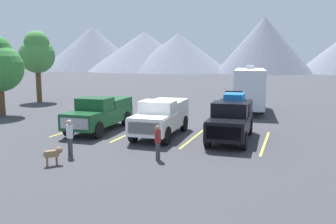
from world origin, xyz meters
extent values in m
plane|color=#38383D|center=(0.00, 0.00, 0.00)|extent=(240.00, 240.00, 0.00)
cube|color=#144723|center=(-4.03, 0.34, 0.91)|extent=(2.25, 5.73, 0.86)
cube|color=#144723|center=(-3.95, -1.70, 1.38)|extent=(1.99, 1.66, 0.08)
cube|color=#144723|center=(-4.01, -0.17, 1.72)|extent=(1.95, 1.55, 0.76)
cube|color=slate|center=(-3.99, -0.76, 1.76)|extent=(1.77, 0.29, 0.56)
cube|color=#144723|center=(-4.10, 1.86, 1.59)|extent=(2.08, 2.68, 0.51)
cube|color=silver|center=(-3.91, -2.46, 0.95)|extent=(1.71, 0.13, 0.60)
cylinder|color=black|center=(-3.03, -1.54, 0.48)|extent=(0.32, 0.96, 0.95)
cylinder|color=black|center=(-4.87, -1.62, 0.48)|extent=(0.32, 0.96, 0.95)
cylinder|color=black|center=(-3.20, 2.30, 0.48)|extent=(0.32, 0.96, 0.95)
cylinder|color=black|center=(-5.04, 2.22, 0.48)|extent=(0.32, 0.96, 0.95)
cube|color=white|center=(0.05, 0.16, 0.92)|extent=(2.21, 5.38, 0.89)
cube|color=white|center=(0.13, -1.75, 1.41)|extent=(1.96, 1.57, 0.08)
cube|color=white|center=(0.07, -0.32, 1.73)|extent=(1.92, 1.46, 0.74)
cube|color=slate|center=(0.09, -0.87, 1.77)|extent=(1.75, 0.29, 0.54)
cube|color=white|center=(-0.01, 1.59, 1.65)|extent=(2.05, 2.52, 0.56)
cube|color=silver|center=(0.16, -2.46, 0.97)|extent=(1.69, 0.13, 0.62)
cylinder|color=black|center=(1.04, -1.60, 0.48)|extent=(0.32, 0.97, 0.96)
cylinder|color=black|center=(-0.78, -1.68, 0.48)|extent=(0.32, 0.97, 0.96)
cylinder|color=black|center=(0.88, 2.00, 0.48)|extent=(0.32, 0.97, 0.96)
cylinder|color=black|center=(-0.94, 1.92, 0.48)|extent=(0.32, 0.97, 0.96)
cube|color=black|center=(3.98, 0.51, 0.91)|extent=(2.16, 5.48, 0.89)
cube|color=black|center=(4.07, -1.43, 1.39)|extent=(1.91, 1.59, 0.08)
cube|color=black|center=(4.00, 0.02, 1.75)|extent=(1.87, 1.48, 0.79)
cube|color=slate|center=(4.03, -0.54, 1.79)|extent=(1.70, 0.30, 0.58)
cube|color=black|center=(3.92, 1.97, 1.66)|extent=(1.99, 2.56, 0.62)
cube|color=silver|center=(4.10, -2.16, 0.95)|extent=(1.64, 0.13, 0.63)
cylinder|color=black|center=(4.95, -1.29, 0.46)|extent=(0.32, 0.93, 0.92)
cylinder|color=black|center=(3.18, -1.36, 0.46)|extent=(0.32, 0.93, 0.92)
cylinder|color=black|center=(4.79, 2.38, 0.46)|extent=(0.32, 0.93, 0.92)
cylinder|color=black|center=(3.02, 2.31, 0.46)|extent=(0.32, 0.93, 0.92)
cube|color=blue|center=(3.92, 1.97, 2.20)|extent=(1.13, 1.63, 0.45)
cylinder|color=black|center=(4.38, 1.44, 2.19)|extent=(0.20, 0.45, 0.44)
cylinder|color=black|center=(3.51, 1.40, 2.19)|extent=(0.20, 0.45, 0.44)
cylinder|color=black|center=(4.33, 2.53, 2.19)|extent=(0.20, 0.45, 0.44)
cylinder|color=black|center=(3.46, 2.49, 2.19)|extent=(0.20, 0.45, 0.44)
cube|color=black|center=(3.94, 1.52, 2.57)|extent=(0.97, 0.12, 0.08)
cube|color=gold|center=(-5.82, 0.56, 0.00)|extent=(0.12, 5.50, 0.01)
cube|color=gold|center=(-1.94, 0.56, 0.00)|extent=(0.12, 5.50, 0.01)
cube|color=gold|center=(1.94, 0.56, 0.00)|extent=(0.12, 5.50, 0.01)
cube|color=gold|center=(5.82, 0.56, 0.00)|extent=(0.12, 5.50, 0.01)
cube|color=silver|center=(3.65, 11.26, 2.03)|extent=(3.15, 7.41, 2.99)
cube|color=#4C6B99|center=(2.50, 11.12, 2.18)|extent=(0.85, 6.85, 0.24)
cube|color=silver|center=(3.52, 12.33, 3.67)|extent=(0.68, 0.77, 0.30)
cube|color=#333333|center=(4.16, 7.10, 0.32)|extent=(0.26, 1.21, 0.12)
cylinder|color=black|center=(4.81, 10.53, 0.38)|extent=(0.31, 0.78, 0.76)
cylinder|color=black|center=(2.70, 10.28, 0.38)|extent=(0.31, 0.78, 0.76)
cylinder|color=black|center=(4.60, 12.24, 0.38)|extent=(0.31, 0.78, 0.76)
cylinder|color=black|center=(2.50, 11.99, 0.38)|extent=(0.31, 0.78, 0.76)
cylinder|color=#3F3F42|center=(1.65, -4.22, 0.39)|extent=(0.11, 0.11, 0.79)
cylinder|color=#3F3F42|center=(1.62, -4.38, 0.39)|extent=(0.11, 0.11, 0.79)
cube|color=maroon|center=(1.63, -4.30, 1.06)|extent=(0.22, 0.26, 0.56)
sphere|color=#9E704C|center=(1.63, -4.30, 1.45)|extent=(0.21, 0.21, 0.21)
cylinder|color=maroon|center=(1.66, -4.18, 1.04)|extent=(0.09, 0.09, 0.50)
cylinder|color=maroon|center=(1.61, -4.42, 1.04)|extent=(0.09, 0.09, 0.50)
cylinder|color=#3F3F42|center=(-2.40, -5.08, 0.43)|extent=(0.13, 0.13, 0.86)
cylinder|color=#3F3F42|center=(-2.24, -5.16, 0.43)|extent=(0.13, 0.13, 0.86)
cube|color=silver|center=(-2.32, -5.12, 1.16)|extent=(0.31, 0.28, 0.61)
sphere|color=tan|center=(-2.32, -5.12, 1.58)|extent=(0.23, 0.23, 0.23)
cylinder|color=silver|center=(-2.45, -5.06, 1.13)|extent=(0.10, 0.10, 0.55)
cylinder|color=silver|center=(-2.20, -5.18, 1.13)|extent=(0.10, 0.10, 0.55)
cube|color=olive|center=(-2.24, -6.53, 0.50)|extent=(0.50, 0.57, 0.27)
sphere|color=olive|center=(-2.05, -6.29, 0.61)|extent=(0.29, 0.29, 0.29)
cylinder|color=olive|center=(-2.43, -6.78, 0.56)|extent=(0.13, 0.15, 0.20)
cylinder|color=olive|center=(-2.17, -6.34, 0.19)|extent=(0.06, 0.06, 0.37)
cylinder|color=olive|center=(-2.06, -6.42, 0.19)|extent=(0.06, 0.06, 0.37)
cylinder|color=olive|center=(-2.41, -6.65, 0.19)|extent=(0.06, 0.06, 0.37)
cylinder|color=olive|center=(-2.30, -6.73, 0.19)|extent=(0.06, 0.06, 0.37)
cylinder|color=brown|center=(-13.97, 2.65, 1.39)|extent=(0.46, 0.46, 2.77)
cylinder|color=brown|center=(-17.27, 10.84, 1.90)|extent=(0.52, 0.52, 3.79)
sphere|color=#478C42|center=(-17.27, 10.84, 4.66)|extent=(3.49, 3.49, 3.49)
sphere|color=#478C42|center=(-17.10, 10.68, 5.89)|extent=(2.44, 2.44, 2.44)
cone|color=slate|center=(-62.52, 94.56, 7.73)|extent=(36.63, 36.63, 15.46)
cone|color=slate|center=(-40.82, 91.37, 6.46)|extent=(38.37, 38.37, 12.92)
cone|color=slate|center=(-27.74, 87.89, 5.96)|extent=(33.05, 33.05, 11.92)
cone|color=slate|center=(-1.82, 88.81, 8.11)|extent=(27.93, 27.93, 16.21)
camera|label=1|loc=(7.12, -18.23, 4.46)|focal=37.62mm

